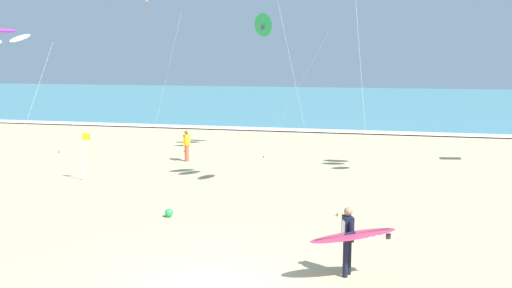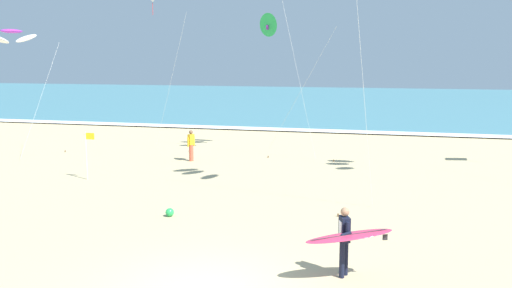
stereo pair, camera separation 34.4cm
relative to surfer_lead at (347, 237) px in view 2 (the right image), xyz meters
The scene contains 8 objects.
ocean_water 56.19m from the surfer_lead, 93.17° to the left, with size 160.00×60.00×0.08m, color teal.
shoreline_foam 26.59m from the surfer_lead, 96.72° to the left, with size 160.00×1.68×0.01m, color white.
surfer_lead is the anchor object (origin of this frame).
kite_delta_emerald_far 19.23m from the surfer_lead, 108.97° to the left, with size 4.59×2.75×7.65m.
kite_arc_violet_high 21.42m from the surfer_lead, 147.57° to the left, with size 2.78×3.91×6.62m.
bystander_yellow_top 16.19m from the surfer_lead, 124.18° to the left, with size 0.30×0.46×1.59m.
lifeguard_flag 14.39m from the surfer_lead, 145.29° to the left, with size 0.45×0.05×2.10m.
beach_ball 7.30m from the surfer_lead, 148.15° to the left, with size 0.28×0.28×0.28m, color green.
Camera 2 is at (4.17, -11.15, 5.19)m, focal length 38.69 mm.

